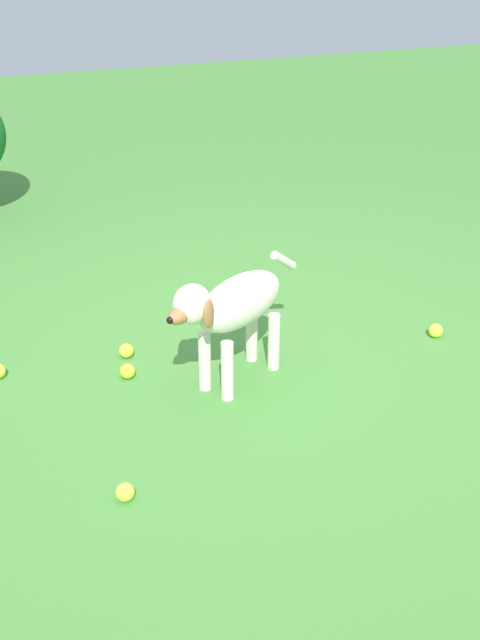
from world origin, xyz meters
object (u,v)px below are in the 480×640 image
(dog, at_px, (233,307))
(tennis_ball_4, at_px, (125,492))
(tennis_ball_2, at_px, (436,331))
(tennis_ball_3, at_px, (126,351))
(tennis_ball_1, at_px, (128,371))

(dog, height_order, tennis_ball_4, dog)
(tennis_ball_2, relative_size, tennis_ball_4, 1.00)
(tennis_ball_3, bearing_deg, tennis_ball_1, 167.62)
(tennis_ball_1, distance_m, tennis_ball_3, 0.18)
(tennis_ball_2, bearing_deg, tennis_ball_1, 83.82)
(tennis_ball_1, height_order, tennis_ball_2, same)
(dog, height_order, tennis_ball_1, dog)
(tennis_ball_2, height_order, tennis_ball_4, same)
(dog, bearing_deg, tennis_ball_3, -75.10)
(tennis_ball_1, relative_size, tennis_ball_4, 1.00)
(dog, height_order, tennis_ball_3, dog)
(tennis_ball_1, bearing_deg, tennis_ball_3, -12.38)
(tennis_ball_4, bearing_deg, tennis_ball_1, -14.62)
(tennis_ball_2, xyz_separation_m, tennis_ball_4, (-0.61, 1.61, 0.00))
(tennis_ball_2, height_order, tennis_ball_3, same)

